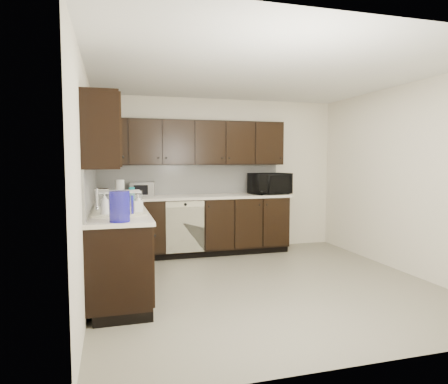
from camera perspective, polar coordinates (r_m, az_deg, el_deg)
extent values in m
plane|color=gray|center=(5.00, 5.62, -12.91)|extent=(4.00, 4.00, 0.00)
plane|color=white|center=(4.86, 5.86, 16.43)|extent=(4.00, 4.00, 0.00)
cube|color=beige|center=(6.67, -0.58, 2.47)|extent=(4.00, 0.02, 2.50)
cube|color=beige|center=(4.45, -19.02, 1.10)|extent=(0.02, 4.00, 2.50)
cube|color=beige|center=(5.81, 24.43, 1.72)|extent=(0.02, 4.00, 2.50)
cube|color=beige|center=(3.00, 19.85, -0.53)|extent=(4.00, 0.02, 2.50)
cube|color=black|center=(6.34, -4.23, -4.92)|extent=(3.00, 0.60, 0.90)
cube|color=black|center=(4.85, -14.99, -8.08)|extent=(0.60, 2.20, 0.90)
cube|color=black|center=(6.45, -4.27, -8.39)|extent=(3.00, 0.54, 0.10)
cube|color=black|center=(4.95, -14.53, -12.60)|extent=(0.54, 2.20, 0.10)
cube|color=beige|center=(6.28, -4.26, -0.69)|extent=(3.03, 0.63, 0.04)
cube|color=beige|center=(4.77, -15.11, -2.56)|extent=(0.63, 2.23, 0.04)
cube|color=silver|center=(6.55, -4.78, 1.80)|extent=(3.00, 0.02, 0.48)
cube|color=silver|center=(5.05, -18.48, 0.72)|extent=(0.02, 2.80, 0.48)
cube|color=black|center=(6.39, -4.55, 7.02)|extent=(3.00, 0.33, 0.70)
cube|color=black|center=(4.87, -16.94, 7.57)|extent=(0.33, 2.47, 0.70)
cube|color=beige|center=(6.02, -5.56, -4.98)|extent=(0.58, 0.02, 0.78)
cube|color=beige|center=(5.97, -5.57, -1.76)|extent=(0.58, 0.03, 0.08)
cylinder|color=black|center=(5.95, -5.54, -1.78)|extent=(0.04, 0.02, 0.04)
cube|color=beige|center=(4.47, -14.81, -2.71)|extent=(0.54, 0.82, 0.03)
cube|color=beige|center=(4.28, -14.74, -4.18)|extent=(0.42, 0.34, 0.16)
cube|color=beige|center=(4.68, -14.83, -3.44)|extent=(0.42, 0.34, 0.16)
cylinder|color=silver|center=(4.45, -17.67, -1.18)|extent=(0.03, 0.03, 0.26)
cylinder|color=silver|center=(4.44, -17.07, 0.37)|extent=(0.14, 0.02, 0.02)
cylinder|color=#B2B2B7|center=(4.28, -14.75, -3.78)|extent=(0.20, 0.20, 0.10)
imported|color=black|center=(6.58, 6.55, 1.20)|extent=(0.68, 0.51, 0.34)
imported|color=gray|center=(4.30, -12.13, -1.68)|extent=(0.09, 0.09, 0.20)
imported|color=gray|center=(4.18, -16.68, -1.71)|extent=(0.10, 0.10, 0.23)
cube|color=#ADAEB0|center=(6.21, -11.54, 0.38)|extent=(0.39, 0.32, 0.22)
cube|color=silver|center=(4.95, -14.66, -0.99)|extent=(0.55, 0.47, 0.18)
cylinder|color=#16119B|center=(3.76, -14.70, -2.01)|extent=(0.24, 0.24, 0.28)
cylinder|color=#0E8E9C|center=(5.70, -13.03, -0.24)|extent=(0.10, 0.10, 0.18)
cylinder|color=silver|center=(5.80, -14.67, 0.31)|extent=(0.15, 0.15, 0.28)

